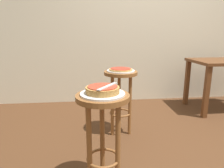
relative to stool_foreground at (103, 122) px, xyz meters
name	(u,v)px	position (x,y,z in m)	size (l,w,h in m)	color
ground_plane	(189,151)	(0.86, 0.38, -0.51)	(6.00, 6.00, 0.00)	#4C2D19
back_wall	(148,8)	(0.86, 2.03, 0.99)	(6.00, 0.10, 3.00)	beige
stool_foreground	(103,122)	(0.00, 0.00, 0.00)	(0.36, 0.36, 0.71)	brown
serving_plate_foreground	(103,94)	(0.00, 0.00, 0.20)	(0.30, 0.30, 0.01)	silver
pizza_foreground	(103,90)	(0.00, 0.00, 0.23)	(0.22, 0.22, 0.05)	#B78442
stool_middle	(121,89)	(0.24, 0.83, 0.00)	(0.36, 0.36, 0.71)	brown
serving_plate_middle	(121,71)	(0.24, 0.83, 0.20)	(0.30, 0.30, 0.01)	silver
pizza_middle	(121,69)	(0.24, 0.83, 0.22)	(0.25, 0.25, 0.02)	tan
pizza_server_knife	(107,86)	(0.03, -0.02, 0.25)	(0.22, 0.02, 0.01)	silver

